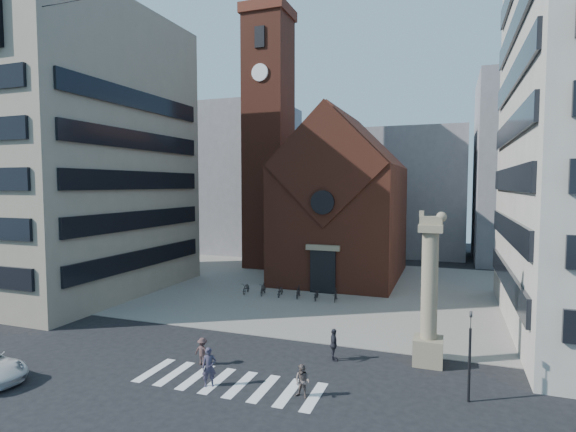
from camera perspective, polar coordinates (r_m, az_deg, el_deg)
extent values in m
plane|color=black|center=(27.36, -5.54, -17.71)|extent=(120.00, 120.00, 0.00)
cube|color=gray|center=(44.50, 5.18, -9.12)|extent=(46.00, 30.00, 0.05)
cube|color=brown|center=(49.34, 7.00, -0.81)|extent=(12.00, 16.00, 12.00)
cube|color=#5B2A1C|center=(49.59, 7.17, 6.15)|extent=(12.00, 15.40, 12.00)
cube|color=brown|center=(41.50, 4.59, 6.59)|extent=(11.76, 0.50, 11.76)
cylinder|color=black|center=(41.05, 4.40, 1.74)|extent=(2.20, 0.30, 2.20)
cube|color=black|center=(42.05, 4.44, -7.13)|extent=(2.40, 0.30, 4.00)
cube|color=gray|center=(41.62, 4.44, -4.04)|extent=(3.20, 0.40, 0.50)
cube|color=brown|center=(55.30, -2.48, 9.07)|extent=(5.00, 5.00, 30.00)
cube|color=#5B2A1C|center=(58.77, -2.53, 24.40)|extent=(5.50, 5.50, 1.20)
cylinder|color=white|center=(54.24, -3.61, 17.74)|extent=(2.00, 0.20, 2.00)
cube|color=black|center=(55.33, -3.63, 21.77)|extent=(1.20, 0.20, 2.40)
cube|color=gray|center=(48.13, -26.97, 7.01)|extent=(18.00, 20.00, 26.00)
cube|color=gray|center=(70.15, -6.30, 4.70)|extent=(16.00, 14.00, 22.00)
cube|color=gray|center=(68.11, 15.76, 2.91)|extent=(14.00, 12.00, 18.00)
cube|color=gray|center=(65.87, 29.69, 5.12)|extent=(16.00, 14.00, 24.00)
cube|color=gray|center=(27.58, 17.36, -16.03)|extent=(1.60, 1.60, 1.50)
cylinder|color=gray|center=(26.54, 17.53, -8.40)|extent=(0.90, 0.90, 6.00)
cube|color=gray|center=(26.05, 17.67, -1.50)|extent=(1.30, 1.30, 0.40)
cube|color=gray|center=(26.02, 17.69, -0.63)|extent=(1.20, 0.50, 0.55)
sphere|color=gray|center=(25.98, 18.92, -0.11)|extent=(0.56, 0.56, 0.56)
cube|color=gray|center=(26.01, 16.61, 0.28)|extent=(0.25, 0.15, 0.35)
cylinder|color=black|center=(23.48, 22.04, -17.16)|extent=(0.12, 0.12, 3.50)
imported|color=black|center=(22.80, 22.19, -12.11)|extent=(0.13, 0.16, 0.80)
imported|color=#343042|center=(24.06, -9.99, -18.38)|extent=(0.85, 0.78, 1.96)
imported|color=#655651|center=(22.69, 1.84, -20.23)|extent=(0.87, 0.73, 1.60)
imported|color=#27272E|center=(26.96, 5.82, -15.94)|extent=(0.77, 1.18, 1.86)
imported|color=#483130|center=(26.75, -10.80, -16.52)|extent=(1.00, 0.59, 1.53)
imported|color=black|center=(42.36, -5.32, -9.09)|extent=(0.92, 1.92, 0.97)
imported|color=black|center=(41.67, -3.18, -9.22)|extent=(0.77, 1.84, 1.07)
imported|color=black|center=(41.06, -0.97, -9.49)|extent=(0.92, 1.92, 0.97)
imported|color=black|center=(40.49, 1.31, -9.61)|extent=(0.77, 1.84, 1.07)
imported|color=black|center=(40.01, 3.65, -9.86)|extent=(0.92, 1.92, 0.97)
imported|color=black|center=(39.57, 6.05, -9.95)|extent=(0.77, 1.84, 1.07)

